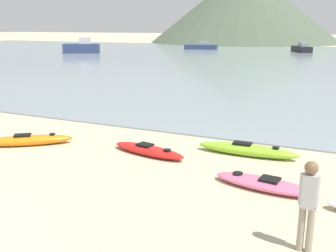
% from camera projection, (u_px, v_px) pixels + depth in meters
% --- Properties ---
extents(bay_water, '(160.00, 70.00, 0.06)m').
position_uv_depth(bay_water, '(284.00, 60.00, 46.21)').
color(bay_water, gray).
rests_on(bay_water, ground_plane).
extents(far_hill_left, '(45.24, 45.24, 17.73)m').
position_uv_depth(far_hill_left, '(245.00, 5.00, 94.48)').
color(far_hill_left, '#4C5B47').
rests_on(far_hill_left, ground_plane).
extents(kayak_on_sand_1, '(3.21, 0.69, 0.41)m').
position_uv_depth(kayak_on_sand_1, '(247.00, 150.00, 12.41)').
color(kayak_on_sand_1, '#8CCC2D').
rests_on(kayak_on_sand_1, ground_plane).
extents(kayak_on_sand_2, '(2.76, 1.16, 0.33)m').
position_uv_depth(kayak_on_sand_2, '(148.00, 150.00, 12.49)').
color(kayak_on_sand_2, red).
rests_on(kayak_on_sand_2, ground_plane).
extents(kayak_on_sand_5, '(2.68, 1.06, 0.31)m').
position_uv_depth(kayak_on_sand_5, '(264.00, 184.00, 9.85)').
color(kayak_on_sand_5, '#E5668C').
rests_on(kayak_on_sand_5, ground_plane).
extents(kayak_on_sand_6, '(2.77, 2.25, 0.40)m').
position_uv_depth(kayak_on_sand_6, '(28.00, 140.00, 13.45)').
color(kayak_on_sand_6, orange).
rests_on(kayak_on_sand_6, ground_plane).
extents(person_near_foreground, '(0.35, 0.24, 1.73)m').
position_uv_depth(person_near_foreground, '(308.00, 201.00, 6.92)').
color(person_near_foreground, gray).
rests_on(person_near_foreground, ground_plane).
extents(moored_boat_0, '(3.67, 5.03, 1.49)m').
position_uv_depth(moored_boat_0, '(302.00, 49.00, 60.41)').
color(moored_boat_0, black).
rests_on(moored_boat_0, bay_water).
extents(moored_boat_1, '(5.54, 4.30, 2.30)m').
position_uv_depth(moored_boat_1, '(82.00, 48.00, 58.02)').
color(moored_boat_1, navy).
rests_on(moored_boat_1, bay_water).
extents(moored_boat_2, '(5.74, 2.26, 1.34)m').
position_uv_depth(moored_boat_2, '(201.00, 47.00, 67.20)').
color(moored_boat_2, navy).
rests_on(moored_boat_2, bay_water).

